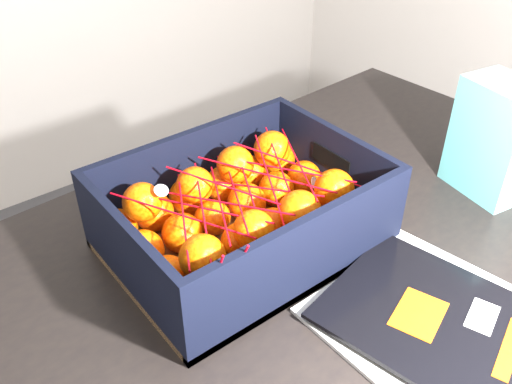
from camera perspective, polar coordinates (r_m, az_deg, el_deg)
table at (r=0.88m, az=6.87°, el=-11.48°), size 1.24×0.87×0.75m
magazine_stack at (r=0.74m, az=18.57°, el=-12.86°), size 0.28×0.32×0.02m
produce_crate at (r=0.81m, az=-1.32°, el=-2.94°), size 0.37×0.28×0.13m
clementine_heap at (r=0.80m, az=-1.35°, el=-2.33°), size 0.35×0.26×0.10m
mesh_net at (r=0.76m, az=-1.40°, el=-0.02°), size 0.31×0.25×0.09m
retail_carton at (r=0.97m, az=23.53°, el=5.00°), size 0.11×0.14×0.19m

